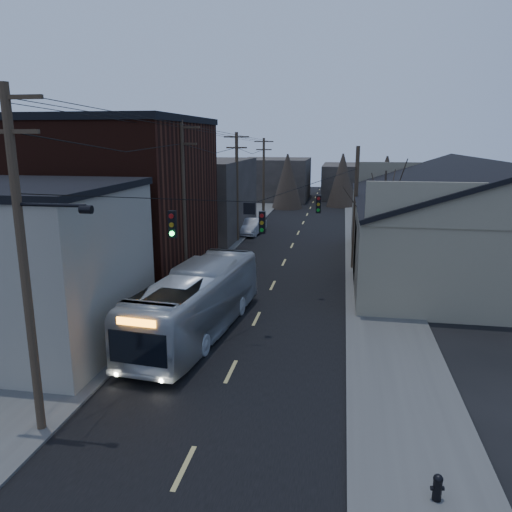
# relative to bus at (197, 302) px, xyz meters

# --- Properties ---
(road_surface) EXTENTS (9.00, 110.00, 0.02)m
(road_surface) POSITION_rel_bus_xyz_m (2.41, 18.41, -1.57)
(road_surface) COLOR black
(road_surface) RESTS_ON ground
(sidewalk_left) EXTENTS (4.00, 110.00, 0.12)m
(sidewalk_left) POSITION_rel_bus_xyz_m (-4.09, 18.41, -1.52)
(sidewalk_left) COLOR #474744
(sidewalk_left) RESTS_ON ground
(sidewalk_right) EXTENTS (4.00, 110.00, 0.12)m
(sidewalk_right) POSITION_rel_bus_xyz_m (8.91, 18.41, -1.52)
(sidewalk_right) COLOR #474744
(sidewalk_right) RESTS_ON ground
(building_clapboard) EXTENTS (8.00, 8.00, 7.00)m
(building_clapboard) POSITION_rel_bus_xyz_m (-6.59, -2.59, 1.92)
(building_clapboard) COLOR gray
(building_clapboard) RESTS_ON ground
(building_brick) EXTENTS (10.00, 12.00, 10.00)m
(building_brick) POSITION_rel_bus_xyz_m (-7.59, 8.41, 3.42)
(building_brick) COLOR black
(building_brick) RESTS_ON ground
(building_left_far) EXTENTS (9.00, 14.00, 7.00)m
(building_left_far) POSITION_rel_bus_xyz_m (-7.09, 24.41, 1.92)
(building_left_far) COLOR #2E2825
(building_left_far) RESTS_ON ground
(warehouse) EXTENTS (16.16, 20.60, 7.73)m
(warehouse) POSITION_rel_bus_xyz_m (15.41, 13.41, 1.11)
(warehouse) COLOR #7C735A
(warehouse) RESTS_ON ground
(building_far_left) EXTENTS (10.00, 12.00, 6.00)m
(building_far_left) POSITION_rel_bus_xyz_m (-3.59, 53.41, 1.42)
(building_far_left) COLOR #2E2825
(building_far_left) RESTS_ON ground
(building_far_right) EXTENTS (12.00, 14.00, 5.00)m
(building_far_right) POSITION_rel_bus_xyz_m (9.41, 58.41, 0.92)
(building_far_right) COLOR #2E2825
(building_far_right) RESTS_ON ground
(bare_tree) EXTENTS (0.40, 0.40, 7.20)m
(bare_tree) POSITION_rel_bus_xyz_m (8.91, 8.41, 2.02)
(bare_tree) COLOR black
(bare_tree) RESTS_ON ground
(utility_lines) EXTENTS (11.24, 45.28, 10.50)m
(utility_lines) POSITION_rel_bus_xyz_m (-0.70, 12.55, 3.37)
(utility_lines) COLOR #382B1E
(utility_lines) RESTS_ON ground
(bus) EXTENTS (3.81, 11.57, 3.16)m
(bus) POSITION_rel_bus_xyz_m (0.00, 0.00, 0.00)
(bus) COLOR #A8AEB4
(bus) RESTS_ON ground
(parked_car) EXTENTS (2.16, 4.80, 1.53)m
(parked_car) POSITION_rel_bus_xyz_m (-1.89, 24.87, -0.82)
(parked_car) COLOR #ADAFB5
(parked_car) RESTS_ON ground
(fire_hydrant) EXTENTS (0.35, 0.25, 0.73)m
(fire_hydrant) POSITION_rel_bus_xyz_m (9.13, -9.85, -1.08)
(fire_hydrant) COLOR black
(fire_hydrant) RESTS_ON sidewalk_right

